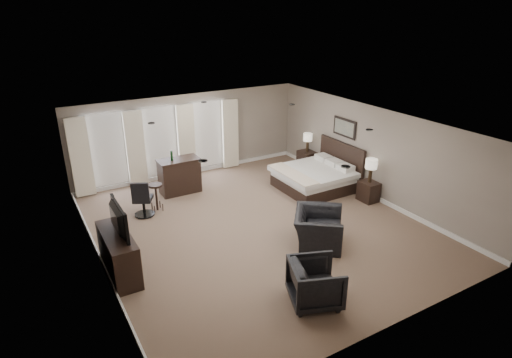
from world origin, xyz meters
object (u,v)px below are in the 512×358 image
bed (312,169)px  desk_chair (143,198)px  nightstand_far (307,160)px  bar_counter (180,176)px  armchair_far (316,281)px  dresser (119,254)px  nightstand_near (368,191)px  lamp_near (371,171)px  bar_stool_left (156,197)px  tv (115,231)px  lamp_far (308,143)px  bar_stool_right (174,175)px  armchair_near (318,223)px

bed → desk_chair: size_ratio=2.01×
nightstand_far → desk_chair: size_ratio=0.61×
bar_counter → desk_chair: bar_counter is taller
nightstand_far → armchair_far: size_ratio=0.67×
nightstand_far → dresser: 7.52m
nightstand_near → armchair_far: 4.91m
lamp_near → desk_chair: (-5.73, 2.29, -0.40)m
bed → bar_stool_left: bed is taller
tv → desk_chair: size_ratio=1.11×
lamp_far → desk_chair: (-5.73, -0.61, -0.42)m
bed → desk_chair: 4.91m
lamp_near → armchair_far: lamp_near is taller
nightstand_far → tv: tv is taller
nightstand_near → bar_stool_right: size_ratio=0.72×
bed → bar_stool_left: (-4.44, 0.97, -0.27)m
lamp_far → armchair_far: lamp_far is taller
nightstand_near → bar_counter: size_ratio=0.48×
bed → nightstand_near: (0.89, -1.45, -0.36)m
bed → bar_counter: size_ratio=1.71×
lamp_near → lamp_far: size_ratio=1.10×
bar_stool_right → desk_chair: desk_chair is taller
bed → nightstand_far: bearing=58.5°
nightstand_far → lamp_near: 2.96m
lamp_near → armchair_near: (-2.67, -1.14, -0.37)m
tv → bar_counter: bearing=-38.0°
dresser → armchair_far: size_ratio=1.71×
dresser → tv: tv is taller
bar_stool_right → bar_stool_left: bearing=-127.3°
bed → tv: 6.22m
bed → nightstand_near: 1.74m
tv → bar_stool_right: tv is taller
bed → bar_counter: bearing=152.8°
bed → lamp_near: (0.89, -1.45, 0.26)m
armchair_far → bar_stool_left: size_ratio=1.23×
lamp_near → bar_stool_right: size_ratio=0.85×
bed → nightstand_near: bearing=-58.5°
nightstand_near → desk_chair: (-5.73, 2.29, 0.22)m
tv → desk_chair: tv is taller
dresser → desk_chair: bearing=63.0°
lamp_far → armchair_far: bearing=-125.3°
bar_stool_right → armchair_far: bearing=-87.1°
tv → dresser: bearing=0.0°
bar_stool_left → bar_stool_right: bar_stool_right is taller
armchair_far → bar_counter: (-0.33, 6.03, 0.06)m
bed → bar_stool_right: bed is taller
nightstand_near → armchair_near: 2.92m
lamp_far → armchair_near: size_ratio=0.50×
lamp_far → armchair_far: 6.99m
armchair_near → bar_stool_left: size_ratio=1.62×
dresser → armchair_near: (4.25, -1.09, 0.07)m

